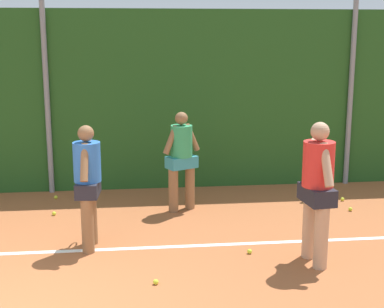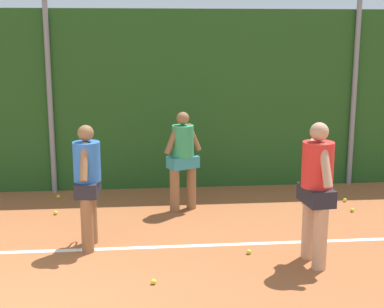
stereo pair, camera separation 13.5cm
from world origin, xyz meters
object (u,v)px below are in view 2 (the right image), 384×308
player_foreground_near (317,186)px  tennis_ball_3 (56,213)px  tennis_ball_5 (345,200)px  player_midcourt (88,180)px  tennis_ball_4 (352,210)px  tennis_ball_1 (58,197)px  player_backcourt_far (183,156)px  tennis_ball_6 (249,252)px  tennis_ball_2 (154,282)px

player_foreground_near → tennis_ball_3: bearing=-128.6°
player_foreground_near → tennis_ball_5: (1.41, 2.61, -1.02)m
player_midcourt → tennis_ball_3: 1.91m
tennis_ball_4 → tennis_ball_1: bearing=165.8°
tennis_ball_1 → player_foreground_near: bearing=-41.5°
player_backcourt_far → player_midcourt: bearing=-158.7°
player_midcourt → tennis_ball_6: player_midcourt is taller
tennis_ball_3 → tennis_ball_5: bearing=2.8°
tennis_ball_6 → player_backcourt_far: bearing=109.9°
tennis_ball_3 → tennis_ball_6: same height
player_foreground_near → tennis_ball_2: size_ratio=28.49×
tennis_ball_1 → tennis_ball_6: same height
tennis_ball_4 → tennis_ball_2: bearing=-144.3°
tennis_ball_1 → tennis_ball_4: 5.24m
player_midcourt → tennis_ball_3: bearing=29.2°
player_foreground_near → tennis_ball_2: 2.39m
tennis_ball_3 → tennis_ball_5: same height
player_midcourt → tennis_ball_2: size_ratio=26.58×
tennis_ball_2 → tennis_ball_3: bearing=119.0°
tennis_ball_2 → tennis_ball_3: (-1.56, 2.80, 0.00)m
player_backcourt_far → tennis_ball_1: 2.57m
player_midcourt → player_backcourt_far: bearing=-38.2°
player_backcourt_far → tennis_ball_5: player_backcourt_far is taller
tennis_ball_2 → tennis_ball_6: 1.56m
player_midcourt → tennis_ball_1: 2.75m
player_backcourt_far → tennis_ball_5: 3.08m
player_backcourt_far → tennis_ball_6: player_backcourt_far is taller
tennis_ball_2 → player_foreground_near: bearing=11.7°
tennis_ball_3 → tennis_ball_5: size_ratio=1.00×
player_foreground_near → tennis_ball_3: size_ratio=28.49×
tennis_ball_2 → player_midcourt: bearing=123.7°
player_foreground_near → tennis_ball_6: bearing=-121.7°
player_midcourt → tennis_ball_2: player_midcourt is taller
tennis_ball_1 → tennis_ball_4: same height
player_midcourt → tennis_ball_5: player_midcourt is taller
player_backcourt_far → tennis_ball_5: bearing=-22.5°
player_backcourt_far → tennis_ball_2: size_ratio=25.66×
player_foreground_near → tennis_ball_2: (-2.11, -0.44, -1.02)m
player_foreground_near → tennis_ball_4: 2.64m
player_midcourt → tennis_ball_5: bearing=-63.7°
tennis_ball_6 → player_midcourt: bearing=167.8°
tennis_ball_3 → tennis_ball_4: same height
player_backcourt_far → player_foreground_near: bearing=-83.9°
player_midcourt → tennis_ball_5: size_ratio=26.58×
player_foreground_near → tennis_ball_5: 3.14m
tennis_ball_2 → tennis_ball_1: bearing=113.6°
player_backcourt_far → tennis_ball_2: (-0.59, -2.87, -0.92)m
tennis_ball_1 → tennis_ball_6: size_ratio=1.00×
player_foreground_near → tennis_ball_4: bearing=141.1°
tennis_ball_2 → tennis_ball_4: same height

